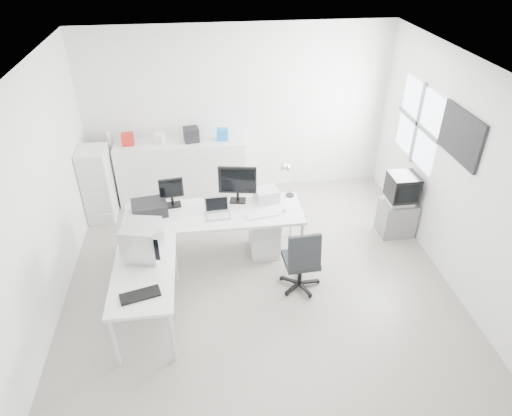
{
  "coord_description": "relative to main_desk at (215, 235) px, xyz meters",
  "views": [
    {
      "loc": [
        -0.62,
        -4.61,
        4.14
      ],
      "look_at": [
        0.0,
        0.2,
        1.0
      ],
      "focal_mm": 32.0,
      "sensor_mm": 36.0,
      "label": 1
    }
  ],
  "objects": [
    {
      "name": "floor",
      "position": [
        0.53,
        -0.54,
        -0.38
      ],
      "size": [
        5.0,
        5.0,
        0.01
      ],
      "primitive_type": "cube",
      "color": "#B5B3A2",
      "rests_on": "ground"
    },
    {
      "name": "ceiling",
      "position": [
        0.53,
        -0.54,
        2.42
      ],
      "size": [
        5.0,
        5.0,
        0.01
      ],
      "primitive_type": "cube",
      "color": "white",
      "rests_on": "back_wall"
    },
    {
      "name": "back_wall",
      "position": [
        0.53,
        1.96,
        1.02
      ],
      "size": [
        5.0,
        0.02,
        2.8
      ],
      "primitive_type": "cube",
      "color": "silver",
      "rests_on": "floor"
    },
    {
      "name": "left_wall",
      "position": [
        -1.97,
        -0.54,
        1.02
      ],
      "size": [
        0.02,
        5.0,
        2.8
      ],
      "primitive_type": "cube",
      "color": "silver",
      "rests_on": "floor"
    },
    {
      "name": "right_wall",
      "position": [
        3.03,
        -0.54,
        1.02
      ],
      "size": [
        0.02,
        5.0,
        2.8
      ],
      "primitive_type": "cube",
      "color": "silver",
      "rests_on": "floor"
    },
    {
      "name": "window",
      "position": [
        3.01,
        0.66,
        1.23
      ],
      "size": [
        0.02,
        1.2,
        1.1
      ],
      "primitive_type": null,
      "color": "white",
      "rests_on": "right_wall"
    },
    {
      "name": "wall_picture",
      "position": [
        3.0,
        -0.44,
        1.52
      ],
      "size": [
        0.04,
        0.9,
        0.6
      ],
      "primitive_type": null,
      "color": "black",
      "rests_on": "right_wall"
    },
    {
      "name": "main_desk",
      "position": [
        0.0,
        0.0,
        0.0
      ],
      "size": [
        2.4,
        0.8,
        0.75
      ],
      "primitive_type": null,
      "color": "white",
      "rests_on": "floor"
    },
    {
      "name": "side_desk",
      "position": [
        -0.85,
        -1.1,
        0.0
      ],
      "size": [
        0.7,
        1.4,
        0.75
      ],
      "primitive_type": null,
      "color": "white",
      "rests_on": "floor"
    },
    {
      "name": "drawer_pedestal",
      "position": [
        0.7,
        0.05,
        -0.08
      ],
      "size": [
        0.4,
        0.5,
        0.6
      ],
      "primitive_type": "cube",
      "color": "white",
      "rests_on": "floor"
    },
    {
      "name": "inkjet_printer",
      "position": [
        -0.85,
        0.1,
        0.46
      ],
      "size": [
        0.51,
        0.43,
        0.16
      ],
      "primitive_type": "cube",
      "rotation": [
        0.0,
        0.0,
        0.16
      ],
      "color": "black",
      "rests_on": "main_desk"
    },
    {
      "name": "lcd_monitor_small",
      "position": [
        -0.55,
        0.25,
        0.58
      ],
      "size": [
        0.34,
        0.22,
        0.41
      ],
      "primitive_type": null,
      "rotation": [
        0.0,
        0.0,
        0.12
      ],
      "color": "black",
      "rests_on": "main_desk"
    },
    {
      "name": "lcd_monitor_large",
      "position": [
        0.35,
        0.25,
        0.65
      ],
      "size": [
        0.55,
        0.29,
        0.54
      ],
      "primitive_type": null,
      "rotation": [
        0.0,
        0.0,
        -0.17
      ],
      "color": "black",
      "rests_on": "main_desk"
    },
    {
      "name": "laptop",
      "position": [
        0.05,
        -0.1,
        0.49
      ],
      "size": [
        0.37,
        0.38,
        0.23
      ],
      "primitive_type": null,
      "rotation": [
        0.0,
        0.0,
        0.05
      ],
      "color": "#B7B7BA",
      "rests_on": "main_desk"
    },
    {
      "name": "white_keyboard",
      "position": [
        0.65,
        -0.15,
        0.38
      ],
      "size": [
        0.47,
        0.21,
        0.02
      ],
      "primitive_type": "cube",
      "rotation": [
        0.0,
        0.0,
        0.17
      ],
      "color": "white",
      "rests_on": "main_desk"
    },
    {
      "name": "white_mouse",
      "position": [
        0.95,
        -0.1,
        0.4
      ],
      "size": [
        0.05,
        0.05,
        0.05
      ],
      "primitive_type": "sphere",
      "color": "white",
      "rests_on": "main_desk"
    },
    {
      "name": "laser_printer",
      "position": [
        0.75,
        0.22,
        0.46
      ],
      "size": [
        0.36,
        0.32,
        0.18
      ],
      "primitive_type": "cube",
      "rotation": [
        0.0,
        0.0,
        0.2
      ],
      "color": "silver",
      "rests_on": "main_desk"
    },
    {
      "name": "desk_lamp",
      "position": [
        1.1,
        0.3,
        0.6
      ],
      "size": [
        0.19,
        0.19,
        0.46
      ],
      "primitive_type": null,
      "rotation": [
        0.0,
        0.0,
        -0.25
      ],
      "color": "silver",
      "rests_on": "main_desk"
    },
    {
      "name": "crt_monitor",
      "position": [
        -0.85,
        -0.85,
        0.62
      ],
      "size": [
        0.5,
        0.5,
        0.48
      ],
      "primitive_type": null,
      "rotation": [
        0.0,
        0.0,
        -0.22
      ],
      "color": "#B7B7BA",
      "rests_on": "side_desk"
    },
    {
      "name": "black_keyboard",
      "position": [
        -0.85,
        -1.5,
        0.39
      ],
      "size": [
        0.45,
        0.27,
        0.03
      ],
      "primitive_type": "cube",
      "rotation": [
        0.0,
        0.0,
        0.26
      ],
      "color": "black",
      "rests_on": "side_desk"
    },
    {
      "name": "office_chair",
      "position": [
        1.05,
        -0.76,
        0.1
      ],
      "size": [
        0.58,
        0.58,
        0.95
      ],
      "primitive_type": null,
      "rotation": [
        0.0,
        0.0,
        0.05
      ],
      "color": "#27292C",
      "rests_on": "floor"
    },
    {
      "name": "tv_cabinet",
      "position": [
        2.75,
        0.24,
        -0.1
      ],
      "size": [
        0.5,
        0.41,
        0.54
      ],
      "primitive_type": "cube",
      "color": "slate",
      "rests_on": "floor"
    },
    {
      "name": "crt_tv",
      "position": [
        2.75,
        0.24,
        0.39
      ],
      "size": [
        0.5,
        0.48,
        0.45
      ],
      "primitive_type": null,
      "color": "black",
      "rests_on": "tv_cabinet"
    },
    {
      "name": "sideboard",
      "position": [
        -0.46,
        1.7,
        0.15
      ],
      "size": [
        2.09,
        0.52,
        1.05
      ],
      "primitive_type": "cube",
      "color": "white",
      "rests_on": "floor"
    },
    {
      "name": "clutter_box_a",
      "position": [
        -1.26,
        1.7,
        0.76
      ],
      "size": [
        0.2,
        0.18,
        0.19
      ],
      "primitive_type": "cube",
      "rotation": [
        0.0,
        0.0,
        0.08
      ],
      "color": "red",
      "rests_on": "sideboard"
    },
    {
      "name": "clutter_box_b",
      "position": [
        -0.76,
        1.7,
        0.75
      ],
      "size": [
        0.2,
        0.19,
        0.16
      ],
      "primitive_type": "cube",
      "rotation": [
        0.0,
        0.0,
        -0.43
      ],
      "color": "white",
      "rests_on": "sideboard"
    },
    {
      "name": "clutter_box_c",
      "position": [
        -0.26,
        1.7,
        0.79
      ],
      "size": [
        0.26,
        0.25,
        0.23
      ],
      "primitive_type": "cube",
      "rotation": [
        0.0,
        0.0,
        0.16
      ],
      "color": "black",
      "rests_on": "sideboard"
    },
    {
      "name": "clutter_box_d",
      "position": [
        0.24,
        1.7,
        0.76
      ],
      "size": [
        0.2,
        0.18,
        0.18
      ],
      "primitive_type": "cube",
      "rotation": [
        0.0,
        0.0,
        -0.1
      ],
      "color": "blue",
      "rests_on": "sideboard"
    },
    {
      "name": "clutter_bottle",
      "position": [
        -1.56,
        1.74,
        0.78
      ],
      "size": [
        0.07,
        0.07,
        0.22
      ],
      "primitive_type": "cylinder",
      "color": "white",
      "rests_on": "sideboard"
    },
    {
      "name": "filing_cabinet",
      "position": [
        -1.75,
        1.27,
        0.22
      ],
      "size": [
        0.42,
        0.5,
        1.19
      ],
      "primitive_type": "cube",
      "color": "white",
      "rests_on": "floor"
    }
  ]
}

